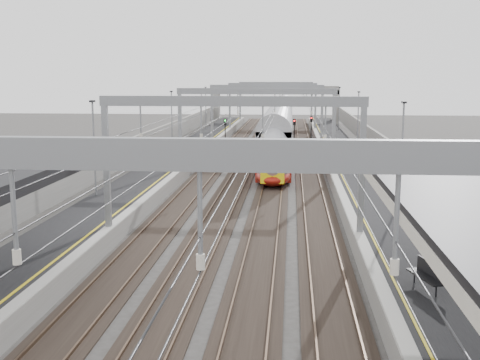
% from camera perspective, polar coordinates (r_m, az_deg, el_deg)
% --- Properties ---
extents(platform_left, '(4.00, 120.00, 1.00)m').
position_cam_1_polar(platform_left, '(53.74, -6.83, 1.13)').
color(platform_left, black).
rests_on(platform_left, ground).
extents(platform_right, '(4.00, 120.00, 1.00)m').
position_cam_1_polar(platform_right, '(52.87, 10.41, 0.90)').
color(platform_right, black).
rests_on(platform_right, ground).
extents(tracks, '(11.40, 140.00, 0.20)m').
position_cam_1_polar(tracks, '(52.78, 1.71, 0.54)').
color(tracks, black).
rests_on(tracks, ground).
extents(overhead_line, '(13.00, 140.00, 6.60)m').
position_cam_1_polar(overhead_line, '(58.75, 2.11, 7.46)').
color(overhead_line, gray).
rests_on(overhead_line, platform_left).
extents(overbridge, '(22.00, 2.20, 6.90)m').
position_cam_1_polar(overbridge, '(107.10, 3.41, 8.05)').
color(overbridge, gray).
rests_on(overbridge, ground).
extents(wall_left, '(0.30, 120.00, 3.20)m').
position_cam_1_polar(wall_left, '(54.33, -10.16, 2.31)').
color(wall_left, gray).
rests_on(wall_left, ground).
extents(wall_right, '(0.30, 120.00, 3.20)m').
position_cam_1_polar(wall_right, '(53.12, 13.88, 2.01)').
color(wall_right, gray).
rests_on(wall_right, ground).
extents(train, '(2.86, 52.18, 4.52)m').
position_cam_1_polar(train, '(69.08, 3.76, 4.52)').
color(train, maroon).
rests_on(train, ground).
extents(bench, '(1.06, 1.98, 0.99)m').
position_cam_1_polar(bench, '(22.69, 17.44, -8.45)').
color(bench, black).
rests_on(bench, platform_right).
extents(signal_green, '(0.32, 0.32, 3.48)m').
position_cam_1_polar(signal_green, '(73.58, -1.41, 5.02)').
color(signal_green, black).
rests_on(signal_green, ground).
extents(signal_red_near, '(0.32, 0.32, 3.48)m').
position_cam_1_polar(signal_red_near, '(73.37, 5.16, 4.97)').
color(signal_red_near, black).
rests_on(signal_red_near, ground).
extents(signal_red_far, '(0.32, 0.32, 3.48)m').
position_cam_1_polar(signal_red_far, '(78.32, 6.77, 5.25)').
color(signal_red_far, black).
rests_on(signal_red_far, ground).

